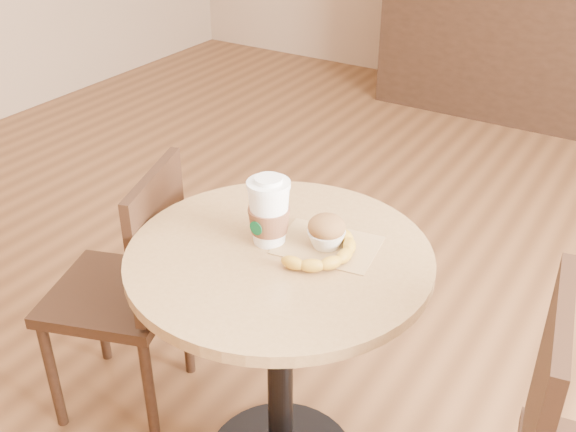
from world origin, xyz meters
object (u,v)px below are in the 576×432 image
(cafe_table, at_px, (280,317))
(banana, at_px, (327,251))
(muffin, at_px, (326,231))
(coffee_cup, at_px, (269,213))
(chair_left, at_px, (130,285))

(cafe_table, bearing_deg, banana, 18.21)
(muffin, distance_m, banana, 0.06)
(banana, bearing_deg, coffee_cup, -155.61)
(muffin, bearing_deg, cafe_table, -137.01)
(cafe_table, bearing_deg, muffin, 42.99)
(coffee_cup, bearing_deg, chair_left, -170.76)
(coffee_cup, bearing_deg, banana, 7.41)
(coffee_cup, relative_size, banana, 0.77)
(chair_left, bearing_deg, muffin, 79.38)
(cafe_table, distance_m, chair_left, 0.53)
(coffee_cup, xyz_separation_m, banana, (0.16, 0.01, -0.06))
(cafe_table, xyz_separation_m, coffee_cup, (-0.05, 0.03, 0.28))
(chair_left, xyz_separation_m, muffin, (0.60, 0.09, 0.33))
(cafe_table, height_order, coffee_cup, coffee_cup)
(cafe_table, height_order, banana, banana)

